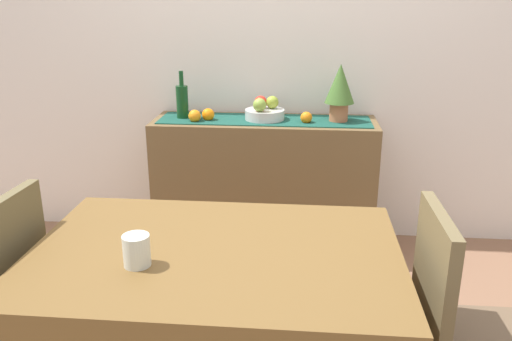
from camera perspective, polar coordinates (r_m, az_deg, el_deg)
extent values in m
cube|color=#855F47|center=(2.67, -0.10, -17.14)|extent=(6.40, 6.40, 0.02)
cube|color=silver|center=(3.35, 1.85, 15.15)|extent=(6.40, 0.06, 2.70)
cube|color=brown|center=(3.29, 0.90, -1.59)|extent=(1.34, 0.42, 0.83)
cube|color=#174A3E|center=(3.17, 0.94, 5.53)|extent=(1.26, 0.32, 0.01)
cylinder|color=silver|center=(3.16, 0.95, 6.10)|extent=(0.24, 0.24, 0.06)
sphere|color=red|center=(3.19, 0.51, 7.44)|extent=(0.08, 0.08, 0.08)
sphere|color=#90A733|center=(3.18, 1.78, 7.40)|extent=(0.08, 0.08, 0.08)
sphere|color=#88AB41|center=(3.10, 0.39, 7.12)|extent=(0.08, 0.08, 0.08)
cylinder|color=#113F1C|center=(3.23, -8.00, 7.34)|extent=(0.07, 0.07, 0.20)
cylinder|color=#113F1C|center=(3.20, -8.12, 9.87)|extent=(0.03, 0.03, 0.09)
cylinder|color=#B46845|center=(3.16, 8.95, 6.24)|extent=(0.11, 0.11, 0.11)
cone|color=#426A2D|center=(3.13, 9.11, 9.30)|extent=(0.17, 0.17, 0.23)
sphere|color=orange|center=(3.14, -6.67, 5.89)|extent=(0.07, 0.07, 0.07)
sphere|color=orange|center=(3.16, -5.21, 6.06)|extent=(0.07, 0.07, 0.07)
sphere|color=orange|center=(3.10, 5.48, 5.74)|extent=(0.07, 0.07, 0.07)
cylinder|color=silver|center=(1.70, -12.82, -8.45)|extent=(0.09, 0.09, 0.10)
cube|color=brown|center=(2.04, -25.01, -8.68)|extent=(0.06, 0.40, 0.45)
cube|color=brown|center=(1.84, 18.70, -10.89)|extent=(0.04, 0.40, 0.45)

